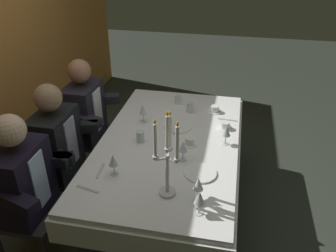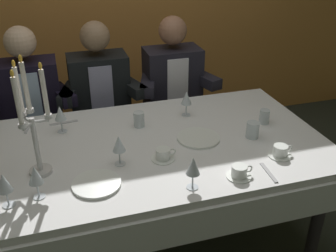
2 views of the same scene
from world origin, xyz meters
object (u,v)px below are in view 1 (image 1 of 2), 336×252
object	(u,v)px
dining_table	(169,154)
water_tumbler_0	(178,99)
wine_glass_2	(183,147)
coffee_cup_2	(190,141)
wine_glass_0	(143,110)
wine_glass_5	(198,184)
seated_diner_1	(56,143)
wine_glass_1	(226,131)
seated_diner_2	(84,111)
candelabra	(167,159)
coffee_cup_1	(225,126)
water_tumbler_2	(190,107)
seated_diner_0	(22,181)
coffee_cup_0	(215,109)
dinner_plate_0	(177,126)
dinner_plate_1	(200,173)
water_tumbler_1	(140,136)
wine_glass_4	(113,161)
wine_glass_3	(200,198)

from	to	relation	value
dining_table	water_tumbler_0	bearing A→B (deg)	3.61
wine_glass_2	coffee_cup_2	xyz separation A→B (m)	(0.22, -0.02, -0.09)
wine_glass_0	wine_glass_2	xyz separation A→B (m)	(-0.51, -0.44, 0.00)
wine_glass_5	seated_diner_1	xyz separation A→B (m)	(0.44, 1.20, -0.12)
wine_glass_1	seated_diner_2	bearing A→B (deg)	76.63
candelabra	wine_glass_1	world-z (taller)	candelabra
coffee_cup_1	coffee_cup_2	xyz separation A→B (m)	(-0.31, 0.26, 0.00)
wine_glass_5	seated_diner_2	distance (m)	1.57
water_tumbler_2	coffee_cup_2	distance (m)	0.56
coffee_cup_2	seated_diner_0	distance (m)	1.26
water_tumbler_2	coffee_cup_0	world-z (taller)	water_tumbler_2
coffee_cup_2	seated_diner_1	size ratio (longest dim) A/B	0.11
wine_glass_1	water_tumbler_2	bearing A→B (deg)	35.63
water_tumbler_2	seated_diner_2	size ratio (longest dim) A/B	0.08
wine_glass_5	coffee_cup_2	xyz separation A→B (m)	(0.62, 0.14, -0.09)
wine_glass_1	wine_glass_2	bearing A→B (deg)	134.21
dinner_plate_0	coffee_cup_2	bearing A→B (deg)	-150.05
dinner_plate_1	water_tumbler_2	size ratio (longest dim) A/B	2.46
candelabra	coffee_cup_2	bearing A→B (deg)	-5.24
candelabra	seated_diner_2	size ratio (longest dim) A/B	0.48
dinner_plate_1	wine_glass_2	world-z (taller)	wine_glass_2
candelabra	seated_diner_2	world-z (taller)	candelabra
wine_glass_1	coffee_cup_2	xyz separation A→B (m)	(-0.06, 0.27, -0.09)
wine_glass_5	coffee_cup_0	distance (m)	1.23
wine_glass_5	water_tumbler_0	xyz separation A→B (m)	(1.33, 0.36, -0.07)
water_tumbler_0	seated_diner_2	distance (m)	0.90
water_tumbler_1	water_tumbler_0	bearing A→B (deg)	-13.52
candelabra	dining_table	bearing A→B (deg)	10.55
wine_glass_5	water_tumbler_2	xyz separation A→B (m)	(1.18, 0.22, -0.07)
water_tumbler_1	coffee_cup_0	distance (m)	0.84
candelabra	dinner_plate_0	distance (m)	0.90
wine_glass_0	seated_diner_0	size ratio (longest dim) A/B	0.13
wine_glass_0	seated_diner_0	distance (m)	1.14
candelabra	wine_glass_4	size ratio (longest dim) A/B	3.66
wine_glass_3	coffee_cup_2	world-z (taller)	wine_glass_3
candelabra	seated_diner_0	size ratio (longest dim) A/B	0.48
candelabra	coffee_cup_0	xyz separation A→B (m)	(1.21, -0.20, -0.24)
water_tumbler_2	dinner_plate_0	bearing A→B (deg)	167.58
wine_glass_2	coffee_cup_2	world-z (taller)	wine_glass_2
wine_glass_1	coffee_cup_1	bearing A→B (deg)	3.80
wine_glass_2	wine_glass_3	distance (m)	0.56
wine_glass_1	wine_glass_2	distance (m)	0.41
wine_glass_1	water_tumbler_0	distance (m)	0.81
wine_glass_5	seated_diner_2	size ratio (longest dim) A/B	0.13
dining_table	seated_diner_1	xyz separation A→B (m)	(-0.19, 0.89, 0.11)
dinner_plate_1	water_tumbler_1	world-z (taller)	water_tumbler_1
water_tumbler_0	seated_diner_0	xyz separation A→B (m)	(-1.38, 0.84, -0.05)
coffee_cup_2	dinner_plate_0	bearing A→B (deg)	29.95
dinner_plate_1	coffee_cup_1	distance (m)	0.69
wine_glass_3	coffee_cup_2	distance (m)	0.77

